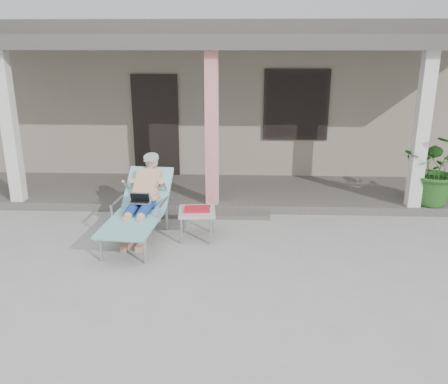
{
  "coord_description": "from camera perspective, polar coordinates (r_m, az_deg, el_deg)",
  "views": [
    {
      "loc": [
        0.55,
        -5.8,
        2.9
      ],
      "look_at": [
        0.27,
        0.6,
        0.85
      ],
      "focal_mm": 38.0,
      "sensor_mm": 36.0,
      "label": 1
    }
  ],
  "objects": [
    {
      "name": "porch_deck",
      "position": [
        9.26,
        -1.05,
        -0.02
      ],
      "size": [
        10.0,
        2.0,
        0.15
      ],
      "primitive_type": "cube",
      "color": "#605B56",
      "rests_on": "ground"
    },
    {
      "name": "porch_step",
      "position": [
        8.19,
        -1.54,
        -2.72
      ],
      "size": [
        2.0,
        0.3,
        0.07
      ],
      "primitive_type": "cube",
      "color": "#605B56",
      "rests_on": "ground"
    },
    {
      "name": "house",
      "position": [
        12.37,
        -0.08,
        12.03
      ],
      "size": [
        10.4,
        5.4,
        3.3
      ],
      "color": "gray",
      "rests_on": "ground"
    },
    {
      "name": "ground",
      "position": [
        6.51,
        -2.67,
        -8.73
      ],
      "size": [
        60.0,
        60.0,
        0.0
      ],
      "primitive_type": "plane",
      "color": "#9E9E99",
      "rests_on": "ground"
    },
    {
      "name": "porch_overhang",
      "position": [
        8.77,
        -1.17,
        17.01
      ],
      "size": [
        10.0,
        2.3,
        2.85
      ],
      "color": "silver",
      "rests_on": "porch_deck"
    },
    {
      "name": "potted_palm",
      "position": [
        9.0,
        24.28,
        2.55
      ],
      "size": [
        1.38,
        1.28,
        1.27
      ],
      "primitive_type": "imported",
      "rotation": [
        0.0,
        0.0,
        -0.3
      ],
      "color": "#26591E",
      "rests_on": "porch_deck"
    },
    {
      "name": "side_table",
      "position": [
        7.19,
        -3.26,
        -2.53
      ],
      "size": [
        0.59,
        0.59,
        0.49
      ],
      "rotation": [
        0.0,
        0.0,
        0.09
      ],
      "color": "#B3B3AE",
      "rests_on": "ground"
    },
    {
      "name": "lounger",
      "position": [
        7.26,
        -10.05,
        0.36
      ],
      "size": [
        0.86,
        1.95,
        1.24
      ],
      "rotation": [
        0.0,
        0.0,
        -0.08
      ],
      "color": "#B7B7BC",
      "rests_on": "ground"
    }
  ]
}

